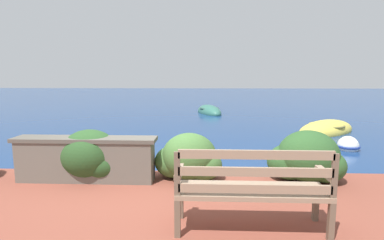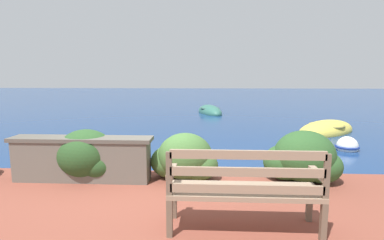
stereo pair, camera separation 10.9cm
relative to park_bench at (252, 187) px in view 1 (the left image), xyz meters
name	(u,v)px [view 1 (the left image)]	position (x,y,z in m)	size (l,w,h in m)	color
ground_plane	(152,183)	(-1.42, 1.99, -0.71)	(80.00, 80.00, 0.00)	navy
park_bench	(252,187)	(0.00, 0.00, 0.00)	(1.62, 0.48, 0.93)	brown
stone_wall	(86,159)	(-2.36, 1.45, -0.13)	(2.22, 0.39, 0.70)	#666056
hedge_clump_left	(89,157)	(-2.36, 1.57, -0.14)	(1.17, 0.84, 0.80)	#284C23
hedge_clump_centre	(188,159)	(-0.76, 1.61, -0.16)	(1.10, 0.79, 0.75)	#426B33
hedge_clump_right	(307,159)	(1.11, 1.60, -0.14)	(1.19, 0.85, 0.81)	#2D5628
rowboat_nearest	(326,131)	(3.51, 6.87, -0.64)	(2.75, 2.53, 0.74)	#DBC64C
rowboat_mid	(209,112)	(-0.28, 11.91, -0.64)	(1.64, 2.53, 0.73)	#336B5B
mooring_buoy	(348,146)	(3.14, 4.55, -0.61)	(0.57, 0.57, 0.52)	white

